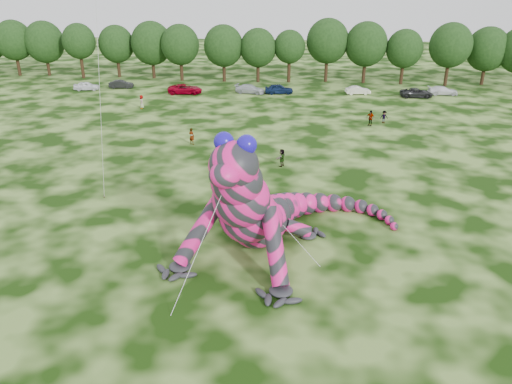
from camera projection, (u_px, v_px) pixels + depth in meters
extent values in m
plane|color=#16330A|center=(230.00, 245.00, 33.80)|extent=(240.00, 240.00, 0.00)
cylinder|color=silver|center=(99.00, 81.00, 35.06)|extent=(0.02, 0.02, 20.62)
cylinder|color=#382314|center=(104.00, 196.00, 40.99)|extent=(0.08, 0.08, 0.24)
imported|color=white|center=(86.00, 86.00, 79.65)|extent=(4.20, 2.36, 1.35)
imported|color=black|center=(121.00, 84.00, 81.08)|extent=(4.01, 1.79, 1.28)
imported|color=maroon|center=(185.00, 89.00, 77.14)|extent=(5.62, 3.29, 1.47)
imported|color=#B2B7BC|center=(250.00, 89.00, 77.44)|extent=(4.90, 2.72, 1.34)
imported|color=#0F1F45|center=(279.00, 89.00, 77.16)|extent=(4.58, 2.39, 1.49)
imported|color=silver|center=(358.00, 90.00, 76.83)|extent=(3.95, 1.94, 1.25)
imported|color=black|center=(417.00, 93.00, 74.92)|extent=(5.01, 2.65, 1.34)
imported|color=white|center=(443.00, 91.00, 76.49)|extent=(4.58, 2.12, 1.30)
imported|color=gray|center=(282.00, 158.00, 47.57)|extent=(1.13, 1.64, 1.70)
imported|color=gray|center=(192.00, 136.00, 53.75)|extent=(0.78, 0.68, 1.80)
imported|color=gray|center=(142.00, 102.00, 68.51)|extent=(0.87, 1.05, 1.83)
imported|color=gray|center=(384.00, 117.00, 61.67)|extent=(1.14, 0.85, 1.56)
imported|color=gray|center=(370.00, 118.00, 60.50)|extent=(1.17, 1.02, 1.89)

